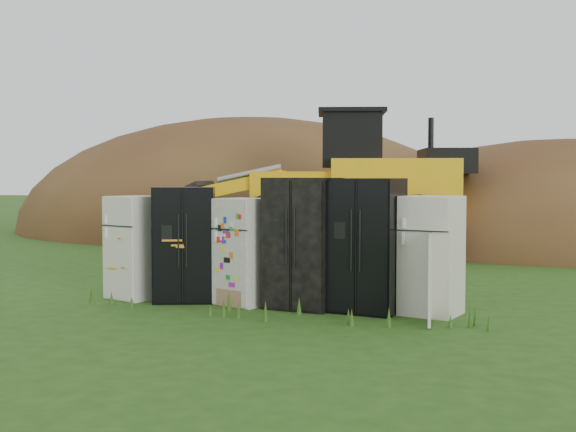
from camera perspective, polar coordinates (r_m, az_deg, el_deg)
name	(u,v)px	position (r m, az deg, el deg)	size (l,w,h in m)	color
ground	(280,306)	(11.13, -0.63, -7.13)	(120.00, 120.00, 0.00)	#264913
fridge_leftmost	(136,247)	(12.01, -11.96, -2.43)	(0.74, 0.71, 1.67)	beige
fridge_black_side	(185,244)	(11.60, -8.17, -2.22)	(0.95, 0.75, 1.82)	black
fridge_sticker	(245,251)	(11.19, -3.44, -2.81)	(0.74, 0.68, 1.65)	silver
fridge_dark_mid	(303,243)	(10.88, 1.17, -2.14)	(1.00, 0.82, 1.97)	black
fridge_black_right	(367,245)	(10.63, 6.23, -2.30)	(0.98, 0.82, 1.96)	black
fridge_open_door	(431,255)	(10.55, 11.27, -3.07)	(0.77, 0.71, 1.71)	beige
wheel_loader	(314,184)	(18.04, 2.09, 2.57)	(7.54, 3.06, 3.65)	#F5A010
dirt_mound_right	(564,247)	(21.92, 21.00, -2.32)	(13.72, 10.06, 6.15)	#4B2918
dirt_mound_left	(246,232)	(26.38, -3.37, -1.26)	(17.32, 12.99, 8.31)	#4B2918
dirt_mound_back	(448,230)	(28.21, 12.56, -1.05)	(19.40, 12.94, 5.96)	#4B2918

